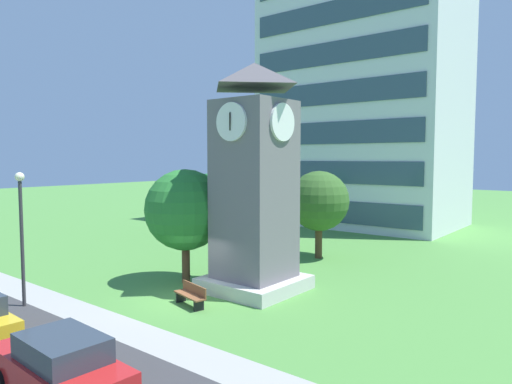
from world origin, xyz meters
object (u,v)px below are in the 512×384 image
at_px(clock_tower, 254,190).
at_px(tree_near_tower, 319,201).
at_px(tree_streetside, 185,210).
at_px(park_bench, 191,295).
at_px(parked_car_red, 60,367).
at_px(tree_by_building, 209,194).
at_px(street_lamp, 21,223).

relative_size(clock_tower, tree_near_tower, 1.95).
bearing_deg(tree_streetside, park_bench, -39.63).
distance_m(park_bench, parked_car_red, 7.71).
bearing_deg(tree_by_building, tree_near_tower, -2.44).
bearing_deg(tree_streetside, clock_tower, 17.97).
xyz_separation_m(park_bench, street_lamp, (-5.27, -4.24, 2.94)).
bearing_deg(tree_streetside, parked_car_red, -58.88).
bearing_deg(park_bench, parked_car_red, -67.89).
bearing_deg(parked_car_red, tree_by_building, 125.15).
height_order(tree_streetside, tree_by_building, tree_streetside).
bearing_deg(street_lamp, clock_tower, 52.83).
xyz_separation_m(tree_streetside, parked_car_red, (5.71, -9.47, -2.65)).
relative_size(clock_tower, tree_by_building, 2.09).
xyz_separation_m(clock_tower, tree_near_tower, (-1.23, 7.62, -1.12)).
relative_size(tree_near_tower, tree_by_building, 1.07).
bearing_deg(tree_near_tower, tree_by_building, 177.56).
xyz_separation_m(tree_near_tower, parked_car_red, (3.59, -18.18, -2.55)).
xyz_separation_m(street_lamp, tree_streetside, (2.45, 6.57, 0.11)).
distance_m(clock_tower, tree_by_building, 13.45).
height_order(park_bench, tree_streetside, tree_streetside).
bearing_deg(tree_by_building, parked_car_red, -54.85).
relative_size(park_bench, tree_near_tower, 0.36).
distance_m(street_lamp, tree_streetside, 7.01).
height_order(park_bench, parked_car_red, parked_car_red).
relative_size(tree_streetside, tree_by_building, 1.12).
distance_m(tree_near_tower, parked_car_red, 18.70).
distance_m(clock_tower, tree_streetside, 3.67).
bearing_deg(parked_car_red, street_lamp, 160.47).
distance_m(street_lamp, parked_car_red, 9.03).
bearing_deg(clock_tower, tree_streetside, -162.03).
bearing_deg(tree_near_tower, street_lamp, -106.67).
bearing_deg(tree_by_building, park_bench, -48.34).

